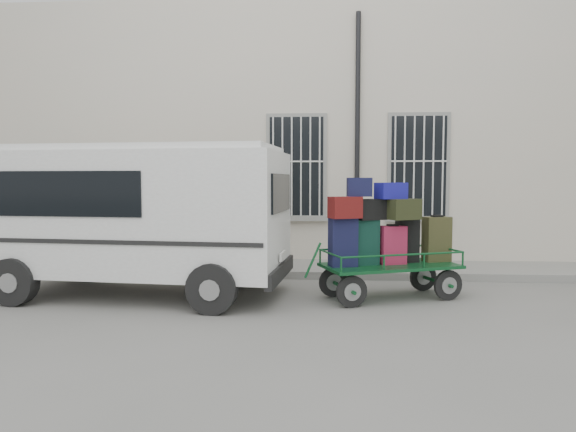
# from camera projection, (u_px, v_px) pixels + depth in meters

# --- Properties ---
(ground) EXTENTS (80.00, 80.00, 0.00)m
(ground) POSITION_uv_depth(u_px,v_px,m) (311.00, 295.00, 8.68)
(ground) COLOR slate
(ground) RESTS_ON ground
(building) EXTENTS (24.00, 5.15, 6.00)m
(building) POSITION_uv_depth(u_px,v_px,m) (316.00, 141.00, 13.94)
(building) COLOR beige
(building) RESTS_ON ground
(sidewalk) EXTENTS (24.00, 1.70, 0.15)m
(sidewalk) POSITION_uv_depth(u_px,v_px,m) (313.00, 268.00, 10.86)
(sidewalk) COLOR gray
(sidewalk) RESTS_ON ground
(luggage_cart) EXTENTS (2.60, 1.70, 1.98)m
(luggage_cart) POSITION_uv_depth(u_px,v_px,m) (385.00, 240.00, 8.36)
(luggage_cart) COLOR black
(luggage_cart) RESTS_ON ground
(van) EXTENTS (5.13, 2.62, 2.50)m
(van) POSITION_uv_depth(u_px,v_px,m) (138.00, 211.00, 8.61)
(van) COLOR silver
(van) RESTS_ON ground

